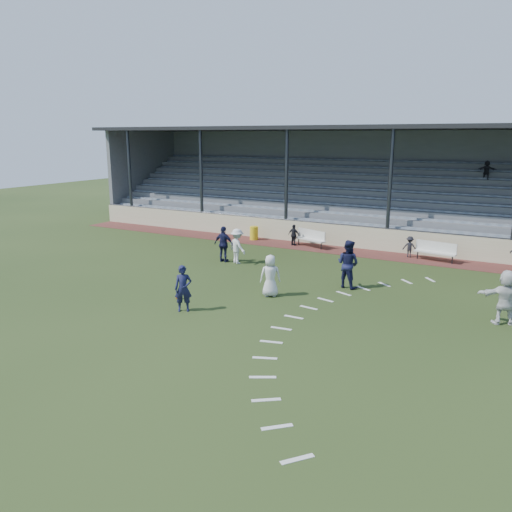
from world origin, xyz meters
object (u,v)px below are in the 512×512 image
at_px(player_navy_lead, 183,289).
at_px(football, 178,296).
at_px(player_white_lead, 270,276).
at_px(bench_right, 436,250).
at_px(trash_bin, 254,233).
at_px(bench_left, 311,237).

bearing_deg(player_navy_lead, football, 102.83).
bearing_deg(player_white_lead, player_navy_lead, 27.09).
height_order(bench_right, trash_bin, bench_right).
relative_size(bench_left, player_white_lead, 1.23).
relative_size(bench_left, football, 9.33).
distance_m(bench_left, football, 10.93).
height_order(bench_left, player_white_lead, player_white_lead).
bearing_deg(player_white_lead, bench_left, -107.53).
distance_m(bench_right, player_navy_lead, 13.52).
distance_m(trash_bin, player_white_lead, 10.71).
xyz_separation_m(bench_left, player_navy_lead, (0.09, -11.83, 0.25)).
relative_size(bench_right, player_navy_lead, 1.23).
bearing_deg(bench_right, trash_bin, -172.00).
distance_m(football, player_navy_lead, 1.54).
distance_m(trash_bin, player_navy_lead, 12.63).
height_order(bench_left, player_navy_lead, player_navy_lead).
bearing_deg(bench_left, player_white_lead, -57.01).
xyz_separation_m(bench_right, player_navy_lead, (-6.56, -11.82, 0.25)).
bearing_deg(trash_bin, bench_right, -1.15).
bearing_deg(bench_right, football, -115.58).
xyz_separation_m(bench_left, player_white_lead, (2.01, -8.85, 0.23)).
distance_m(football, player_white_lead, 3.61).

